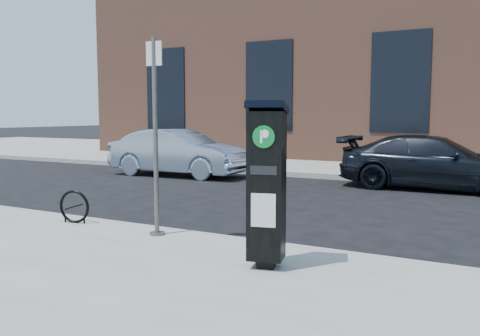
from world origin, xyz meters
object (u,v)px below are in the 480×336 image
Objects in this scene: bike_rack at (74,207)px; car_dark at (434,162)px; car_silver at (178,153)px; parking_kiosk at (267,183)px; sign_pole at (155,138)px.

car_dark is at bearing 48.39° from bike_rack.
car_silver is (-2.94, 7.01, 0.30)m from bike_rack.
bike_rack is at bearing 155.88° from parking_kiosk.
parking_kiosk reaches higher than car_silver.
parking_kiosk reaches higher than bike_rack.
car_dark reaches higher than bike_rack.
bike_rack is (-3.76, 0.67, -0.71)m from parking_kiosk.
sign_pole is 0.60× the size of car_dark.
car_dark is (4.43, 7.80, 0.27)m from bike_rack.
parking_kiosk is at bearing -140.70° from car_silver.
sign_pole is 0.65× the size of car_silver.
sign_pole is at bearing -148.47° from car_silver.
car_silver reaches higher than bike_rack.
bike_rack is (-1.67, 0.00, -1.14)m from sign_pole.
parking_kiosk is 2.23m from sign_pole.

